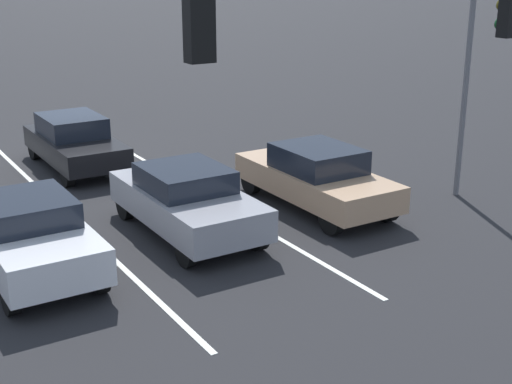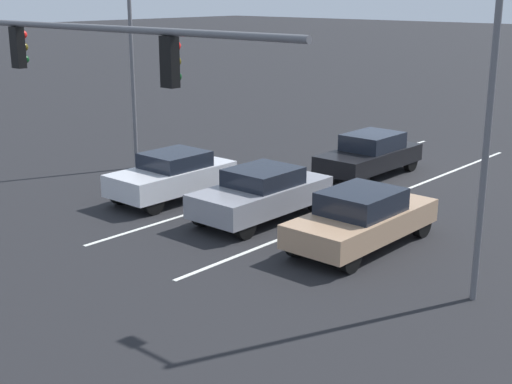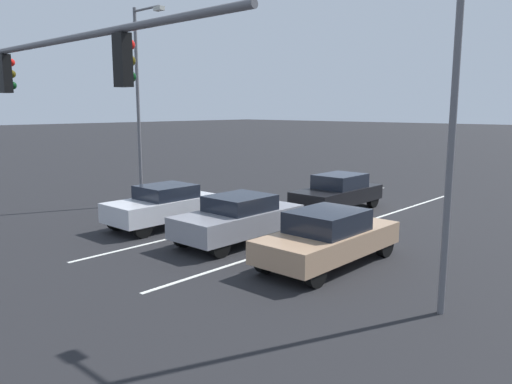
{
  "view_description": "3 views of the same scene",
  "coord_description": "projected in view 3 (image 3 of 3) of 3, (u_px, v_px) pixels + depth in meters",
  "views": [
    {
      "loc": [
        6.15,
        20.1,
        5.71
      ],
      "look_at": [
        -1.12,
        8.3,
        1.16
      ],
      "focal_mm": 50.0,
      "sensor_mm": 36.0,
      "label": 1
    },
    {
      "loc": [
        -13.0,
        21.63,
        6.31
      ],
      "look_at": [
        -1.15,
        8.28,
        1.26
      ],
      "focal_mm": 50.0,
      "sensor_mm": 36.0,
      "label": 2
    },
    {
      "loc": [
        -10.96,
        17.9,
        4.18
      ],
      "look_at": [
        -0.39,
        6.36,
        1.55
      ],
      "focal_mm": 35.0,
      "sensor_mm": 36.0,
      "label": 3
    }
  ],
  "objects": [
    {
      "name": "street_lamp_right_shoulder",
      "position": [
        140.0,
        94.0,
        21.0
      ],
      "size": [
        1.95,
        0.24,
        8.28
      ],
      "color": "slate",
      "rests_on": "ground_plane"
    },
    {
      "name": "street_lamp_left_shoulder",
      "position": [
        448.0,
        74.0,
        9.6
      ],
      "size": [
        1.55,
        0.24,
        8.54
      ],
      "color": "slate",
      "rests_on": "ground_plane"
    },
    {
      "name": "lane_stripe_left_divider",
      "position": [
        350.0,
        227.0,
        17.8
      ],
      "size": [
        0.12,
        17.7,
        0.01
      ],
      "primitive_type": "cube",
      "color": "silver",
      "rests_on": "ground_plane"
    },
    {
      "name": "car_silver_rightlane_front",
      "position": [
        164.0,
        205.0,
        17.74
      ],
      "size": [
        1.81,
        4.04,
        1.48
      ],
      "color": "silver",
      "rests_on": "ground_plane"
    },
    {
      "name": "lane_stripe_center_divider",
      "position": [
        276.0,
        213.0,
        20.08
      ],
      "size": [
        0.12,
        17.7,
        0.01
      ],
      "primitive_type": "cube",
      "color": "silver",
      "rests_on": "ground_plane"
    },
    {
      "name": "car_tan_leftlane_front",
      "position": [
        328.0,
        237.0,
        13.39
      ],
      "size": [
        1.83,
        4.53,
        1.5
      ],
      "color": "tan",
      "rests_on": "ground_plane"
    },
    {
      "name": "car_gray_midlane_front",
      "position": [
        239.0,
        218.0,
        15.7
      ],
      "size": [
        1.87,
        4.33,
        1.48
      ],
      "color": "gray",
      "rests_on": "ground_plane"
    },
    {
      "name": "traffic_signal_gantry",
      "position": [
        12.0,
        95.0,
        12.42
      ],
      "size": [
        12.26,
        0.37,
        6.06
      ],
      "color": "slate",
      "rests_on": "ground_plane"
    },
    {
      "name": "car_black_midlane_second",
      "position": [
        338.0,
        192.0,
        20.56
      ],
      "size": [
        1.78,
        4.34,
        1.5
      ],
      "color": "black",
      "rests_on": "ground_plane"
    },
    {
      "name": "ground_plane",
      "position": [
        351.0,
        209.0,
        21.01
      ],
      "size": [
        240.0,
        240.0,
        0.0
      ],
      "primitive_type": "plane",
      "color": "black"
    }
  ]
}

